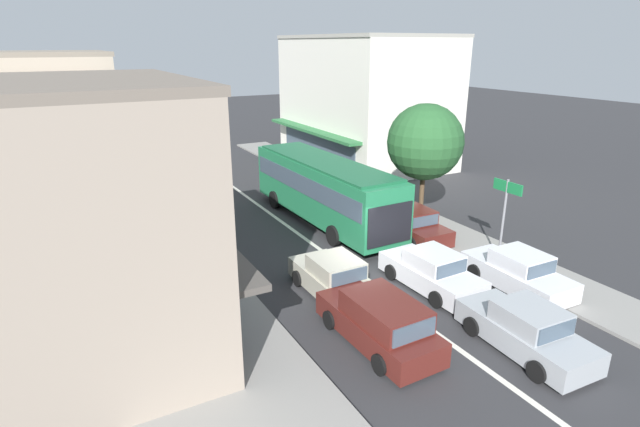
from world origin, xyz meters
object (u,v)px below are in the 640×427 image
Objects in this scene: pedestrian_with_handbag_near at (188,225)px; directional_road_sign at (506,202)px; sedan_queue_far_back at (526,330)px; city_bus at (324,187)px; sedan_adjacent_lane_lead at (335,278)px; wagon_adjacent_lane_trail at (380,322)px; parked_sedan_kerb_second at (411,225)px; parked_sedan_kerb_front at (518,272)px; traffic_light_downstreet at (158,139)px; street_tree_right at (425,142)px; sedan_behind_bus_near at (431,272)px.

directional_road_sign is at bearing -35.68° from pedestrian_with_handbag_near.
directional_road_sign is (4.20, 4.85, 2.01)m from sedan_queue_far_back.
sedan_queue_far_back is (-0.26, -12.76, -1.22)m from city_bus.
sedan_adjacent_lane_lead is 0.93× the size of wagon_adjacent_lane_trail.
sedan_queue_far_back is 1.01× the size of parked_sedan_kerb_second.
parked_sedan_kerb_front is (2.99, 2.89, 0.00)m from sedan_queue_far_back.
directional_road_sign is (7.81, 2.49, 1.93)m from wagon_adjacent_lane_trail.
street_tree_right reaches higher than traffic_light_downstreet.
directional_road_sign is (3.94, -7.91, 0.80)m from city_bus.
wagon_adjacent_lane_trail reaches higher than sedan_adjacent_lane_lead.
traffic_light_downstreet is at bearing 102.44° from sedan_queue_far_back.
sedan_behind_bus_near is 5.05m from parked_sedan_kerb_second.
city_bus reaches higher than pedestrian_with_handbag_near.
sedan_adjacent_lane_lead is at bearing 155.87° from parked_sedan_kerb_front.
parked_sedan_kerb_front is at bearing -101.89° from street_tree_right.
sedan_adjacent_lane_lead is 7.76m from directional_road_sign.
directional_road_sign is 2.21× the size of pedestrian_with_handbag_near.
pedestrian_with_handbag_near is at bearing 116.41° from sedan_adjacent_lane_lead.
wagon_adjacent_lane_trail is 1.08× the size of traffic_light_downstreet.
pedestrian_with_handbag_near is (-3.49, 7.02, 0.40)m from sedan_adjacent_lane_lead.
street_tree_right reaches higher than sedan_behind_bus_near.
sedan_queue_far_back is at bearing -113.74° from street_tree_right.
traffic_light_downstreet is (-8.42, 21.71, 2.19)m from parked_sedan_kerb_front.
wagon_adjacent_lane_trail is 22.41m from traffic_light_downstreet.
sedan_adjacent_lane_lead and parked_sedan_kerb_second have the same top height.
sedan_behind_bus_near is at bearing -49.89° from pedestrian_with_handbag_near.
city_bus is 1.82× the size of street_tree_right.
pedestrian_with_handbag_near is (-3.12, 10.34, 0.32)m from wagon_adjacent_lane_trail.
wagon_adjacent_lane_trail reaches higher than parked_sedan_kerb_second.
sedan_queue_far_back is at bearing -60.23° from sedan_adjacent_lane_lead.
city_bus is at bearing 88.85° from sedan_queue_far_back.
traffic_light_downstreet is at bearing 94.66° from wagon_adjacent_lane_trail.
parked_sedan_kerb_second is at bearing -62.64° from traffic_light_downstreet.
street_tree_right is at bearing -28.52° from city_bus.
sedan_adjacent_lane_lead is 1.17× the size of directional_road_sign.
directional_road_sign reaches higher than parked_sedan_kerb_front.
pedestrian_with_handbag_near reaches higher than sedan_queue_far_back.
sedan_adjacent_lane_lead is 0.99× the size of parked_sedan_kerb_second.
sedan_behind_bus_near is 0.99× the size of sedan_queue_far_back.
traffic_light_downstreet is at bearing 125.19° from street_tree_right.
pedestrian_with_handbag_near is (-10.93, 7.85, -1.61)m from directional_road_sign.
sedan_behind_bus_near is at bearing 87.35° from sedan_queue_far_back.
sedan_behind_bus_near and sedan_queue_far_back have the same top height.
parked_sedan_kerb_front is at bearing -68.80° from traffic_light_downstreet.
city_bus is 2.57× the size of sedan_behind_bus_near.
traffic_light_downstreet is (-5.68, 11.84, 0.97)m from city_bus.
city_bus is at bearing 116.49° from directional_road_sign.
parked_sedan_kerb_front is (2.74, -9.87, -1.22)m from city_bus.
directional_road_sign is (9.62, -19.75, -0.18)m from traffic_light_downstreet.
pedestrian_with_handbag_near is at bearing 134.75° from parked_sedan_kerb_front.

